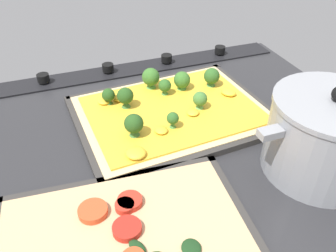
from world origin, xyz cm
name	(u,v)px	position (x,y,z in cm)	size (l,w,h in cm)	color
ground_plane	(187,152)	(0.00, 0.00, -1.50)	(76.98, 72.42, 3.00)	#28282B
stove_control_panel	(138,67)	(0.00, -32.71, 0.56)	(73.90, 7.00, 2.60)	black
baking_tray_front	(172,115)	(-0.62, -9.79, 0.36)	(40.31, 32.08, 1.30)	#33302D
broccoli_pizza	(170,107)	(-0.32, -10.53, 1.81)	(37.75, 29.52, 5.98)	#D3B77F
baking_tray_back	(125,238)	(15.93, 15.75, 0.37)	(36.85, 25.82, 1.30)	#33302D
veggie_pizza_back	(124,235)	(16.02, 15.72, 1.06)	(34.28, 23.25, 1.90)	tan
cooking_pot	(326,136)	(-18.21, 12.83, 6.73)	(25.62, 18.78, 15.75)	gray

